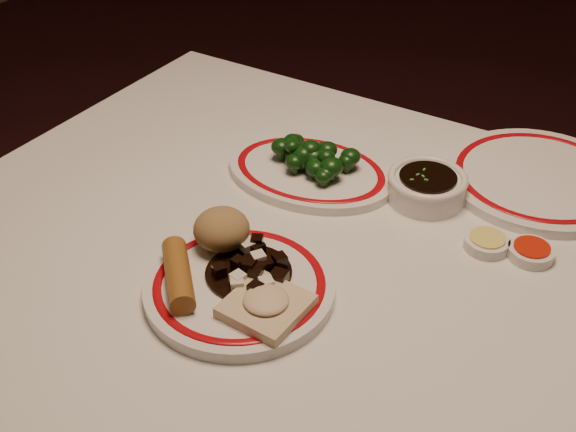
# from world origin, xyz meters

# --- Properties ---
(dining_table) EXTENTS (1.20, 0.90, 0.75)m
(dining_table) POSITION_xyz_m (0.00, 0.00, 0.66)
(dining_table) COLOR white
(dining_table) RESTS_ON ground
(main_plate) EXTENTS (0.28, 0.28, 0.02)m
(main_plate) POSITION_xyz_m (-0.07, -0.13, 0.76)
(main_plate) COLOR white
(main_plate) RESTS_ON dining_table
(rice_mound) EXTENTS (0.08, 0.08, 0.06)m
(rice_mound) POSITION_xyz_m (-0.13, -0.08, 0.80)
(rice_mound) COLOR #9A7748
(rice_mound) RESTS_ON main_plate
(spring_roll) EXTENTS (0.11, 0.11, 0.03)m
(spring_roll) POSITION_xyz_m (-0.13, -0.18, 0.78)
(spring_roll) COLOR #976325
(spring_roll) RESTS_ON main_plate
(fried_wonton) EXTENTS (0.10, 0.10, 0.03)m
(fried_wonton) POSITION_xyz_m (-0.01, -0.16, 0.78)
(fried_wonton) COLOR beige
(fried_wonton) RESTS_ON main_plate
(stirfry_heap) EXTENTS (0.11, 0.11, 0.03)m
(stirfry_heap) POSITION_xyz_m (-0.06, -0.11, 0.78)
(stirfry_heap) COLOR black
(stirfry_heap) RESTS_ON main_plate
(broccoli_plate) EXTENTS (0.29, 0.26, 0.02)m
(broccoli_plate) POSITION_xyz_m (-0.13, 0.16, 0.76)
(broccoli_plate) COLOR white
(broccoli_plate) RESTS_ON dining_table
(broccoli_pile) EXTENTS (0.14, 0.09, 0.05)m
(broccoli_pile) POSITION_xyz_m (-0.13, 0.16, 0.79)
(broccoli_pile) COLOR #23471C
(broccoli_pile) RESTS_ON broccoli_plate
(soy_bowl) EXTENTS (0.12, 0.12, 0.04)m
(soy_bowl) POSITION_xyz_m (0.06, 0.19, 0.77)
(soy_bowl) COLOR white
(soy_bowl) RESTS_ON dining_table
(sweet_sour_dish) EXTENTS (0.06, 0.06, 0.02)m
(sweet_sour_dish) POSITION_xyz_m (0.24, 0.14, 0.76)
(sweet_sour_dish) COLOR white
(sweet_sour_dish) RESTS_ON dining_table
(mustard_dish) EXTENTS (0.06, 0.06, 0.02)m
(mustard_dish) POSITION_xyz_m (0.18, 0.13, 0.76)
(mustard_dish) COLOR white
(mustard_dish) RESTS_ON dining_table
(far_plate) EXTENTS (0.39, 0.39, 0.02)m
(far_plate) POSITION_xyz_m (0.19, 0.33, 0.76)
(far_plate) COLOR white
(far_plate) RESTS_ON dining_table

